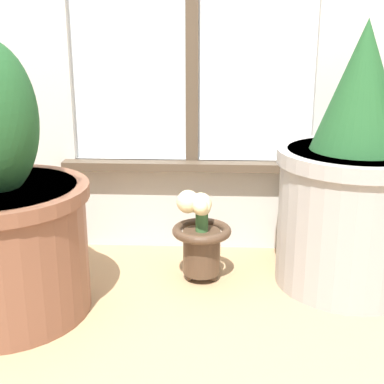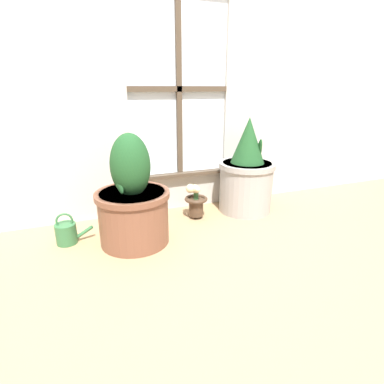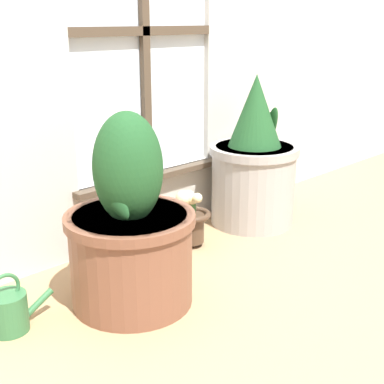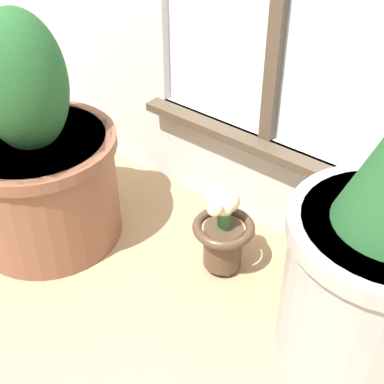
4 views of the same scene
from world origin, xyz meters
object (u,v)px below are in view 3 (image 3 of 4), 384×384
(potted_plant_right, at_px, (254,165))
(flower_vase, at_px, (191,217))
(potted_plant_left, at_px, (130,234))
(watering_can, at_px, (9,311))

(potted_plant_right, xyz_separation_m, flower_vase, (-0.39, 0.00, -0.15))
(potted_plant_left, relative_size, watering_can, 3.00)
(potted_plant_right, distance_m, flower_vase, 0.42)
(flower_vase, xyz_separation_m, watering_can, (-0.84, -0.08, -0.06))
(potted_plant_right, xyz_separation_m, watering_can, (-1.23, -0.08, -0.21))
(watering_can, bearing_deg, potted_plant_right, 3.49)
(potted_plant_left, height_order, potted_plant_right, potted_plant_right)
(potted_plant_left, distance_m, flower_vase, 0.51)
(potted_plant_left, bearing_deg, potted_plant_right, 12.87)
(potted_plant_left, xyz_separation_m, flower_vase, (0.46, 0.20, -0.12))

